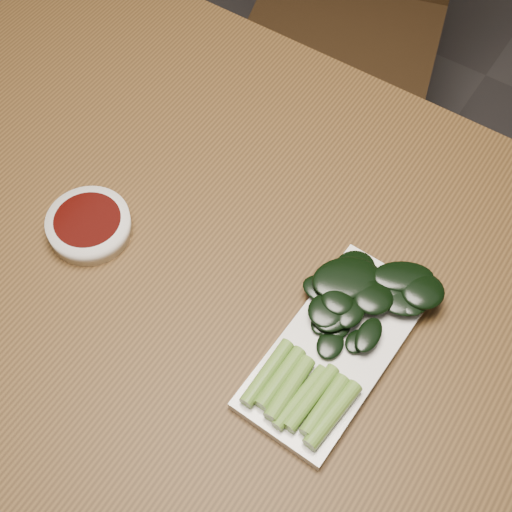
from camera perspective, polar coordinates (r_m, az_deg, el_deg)
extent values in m
plane|color=#2F2C2C|center=(1.62, -1.62, -14.13)|extent=(6.00, 6.00, 0.00)
cube|color=#472E14|center=(0.95, -2.67, -0.67)|extent=(1.40, 0.80, 0.04)
cylinder|color=#472E14|center=(1.68, -13.59, 11.44)|extent=(0.05, 0.05, 0.71)
cube|color=black|center=(1.68, 6.62, 16.38)|extent=(0.54, 0.54, 0.04)
cylinder|color=black|center=(1.75, -1.48, 8.26)|extent=(0.04, 0.04, 0.41)
cylinder|color=black|center=(1.71, 10.47, 5.36)|extent=(0.04, 0.04, 0.41)
cylinder|color=black|center=(1.99, 1.88, 16.06)|extent=(0.04, 0.04, 0.41)
cylinder|color=black|center=(1.96, 12.63, 13.59)|extent=(0.04, 0.04, 0.41)
cylinder|color=white|center=(0.97, -13.20, 2.38)|extent=(0.11, 0.11, 0.03)
cylinder|color=#330704|center=(0.96, -13.35, 2.82)|extent=(0.09, 0.09, 0.00)
cube|color=white|center=(0.87, 6.40, -7.36)|extent=(0.13, 0.27, 0.01)
cylinder|color=olive|center=(0.83, 0.89, -9.31)|extent=(0.02, 0.09, 0.02)
cylinder|color=olive|center=(0.83, 1.98, -9.70)|extent=(0.02, 0.08, 0.02)
cylinder|color=olive|center=(0.83, 2.71, -10.53)|extent=(0.02, 0.08, 0.02)
cylinder|color=olive|center=(0.83, 3.57, -11.20)|extent=(0.02, 0.09, 0.01)
cylinder|color=olive|center=(0.83, 4.45, -11.23)|extent=(0.02, 0.09, 0.02)
cylinder|color=olive|center=(0.82, 5.54, -11.83)|extent=(0.02, 0.08, 0.02)
cylinder|color=olive|center=(0.82, 6.16, -12.50)|extent=(0.03, 0.09, 0.02)
ellipsoid|color=black|center=(0.89, 6.08, -2.82)|extent=(0.08, 0.06, 0.01)
ellipsoid|color=black|center=(0.90, 7.90, -0.96)|extent=(0.06, 0.07, 0.01)
ellipsoid|color=black|center=(0.89, 12.03, -3.29)|extent=(0.06, 0.06, 0.01)
ellipsoid|color=black|center=(0.86, 9.01, -6.25)|extent=(0.03, 0.05, 0.01)
ellipsoid|color=black|center=(0.88, 7.16, -1.76)|extent=(0.10, 0.10, 0.01)
ellipsoid|color=black|center=(0.89, 8.07, -1.91)|extent=(0.08, 0.08, 0.01)
ellipsoid|color=black|center=(0.90, 11.70, -1.61)|extent=(0.09, 0.08, 0.01)
ellipsoid|color=black|center=(0.89, 10.92, -2.29)|extent=(0.04, 0.04, 0.01)
ellipsoid|color=black|center=(0.89, 9.62, -2.47)|extent=(0.10, 0.08, 0.02)
ellipsoid|color=black|center=(0.89, 13.18, -2.72)|extent=(0.08, 0.08, 0.01)
ellipsoid|color=black|center=(0.88, 9.35, -3.30)|extent=(0.07, 0.07, 0.01)
ellipsoid|color=black|center=(0.87, 6.58, -4.03)|extent=(0.06, 0.08, 0.01)
ellipsoid|color=black|center=(0.87, 6.53, -3.56)|extent=(0.05, 0.05, 0.01)
ellipsoid|color=black|center=(0.88, 8.90, -2.73)|extent=(0.07, 0.07, 0.01)
ellipsoid|color=black|center=(0.89, 11.62, -2.75)|extent=(0.09, 0.08, 0.01)
ellipsoid|color=black|center=(0.88, 8.81, -3.56)|extent=(0.07, 0.06, 0.01)
ellipsoid|color=black|center=(0.87, 7.62, -4.48)|extent=(0.03, 0.05, 0.01)
ellipsoid|color=black|center=(0.86, 5.70, -4.36)|extent=(0.05, 0.05, 0.01)
ellipsoid|color=black|center=(0.86, 8.11, -6.77)|extent=(0.03, 0.04, 0.01)
ellipsoid|color=black|center=(0.87, 6.35, -5.69)|extent=(0.05, 0.05, 0.01)
ellipsoid|color=black|center=(0.86, 5.96, -7.03)|extent=(0.04, 0.05, 0.01)
ellipsoid|color=black|center=(0.87, 5.41, -5.28)|extent=(0.03, 0.04, 0.01)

